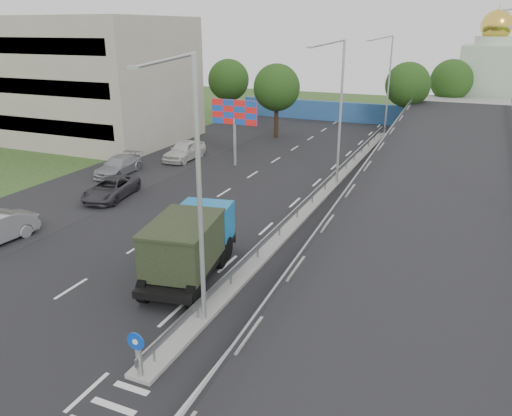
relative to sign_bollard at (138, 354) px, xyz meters
The scene contains 21 objects.
road_surface 18.11m from the sign_bollard, 99.55° to the left, with size 26.00×90.00×0.04m, color black.
parking_strip 23.98m from the sign_bollard, 131.91° to the left, with size 8.00×90.00×0.05m, color black.
median 21.85m from the sign_bollard, 90.00° to the left, with size 1.00×44.00×0.20m, color gray.
overpass_ramp 23.09m from the sign_bollard, 71.04° to the left, with size 10.00×50.00×3.50m.
median_guardrail 21.83m from the sign_bollard, 90.00° to the left, with size 0.09×44.00×0.71m.
sign_bollard is the anchor object (origin of this frame).
lamp_post_near 6.12m from the sign_bollard, 88.36° to the left, with size 2.74×0.18×10.08m.
lamp_post_mid 24.30m from the sign_bollard, 89.74° to the left, with size 2.74×0.18×10.08m.
lamp_post_far 44.08m from the sign_bollard, 89.86° to the left, with size 2.74×0.18×10.08m.
beige_building 42.59m from the sign_bollard, 135.17° to the left, with size 24.00×14.00×12.00m, color #A19A87.
blue_wall 49.99m from the sign_bollard, 94.59° to the left, with size 30.00×0.50×2.40m, color #295597.
church 58.84m from the sign_bollard, 80.19° to the left, with size 7.00×7.00×13.80m.
billboard 27.53m from the sign_bollard, 109.21° to the left, with size 4.00×0.24×5.50m.
tree_left_mid 39.34m from the sign_bollard, 104.81° to the left, with size 4.80×4.80×7.60m.
tree_median_far 46.06m from the sign_bollard, 87.50° to the left, with size 4.80×4.80×7.60m.
tree_left_far 46.64m from the sign_bollard, 112.80° to the left, with size 4.80×4.80×7.60m.
tree_ramp_far 53.33m from the sign_bollard, 83.52° to the left, with size 4.80×4.80×7.60m.
dump_truck 7.51m from the sign_bollard, 107.40° to the left, with size 3.70×7.23×3.04m.
parked_car_c 19.68m from the sign_bollard, 131.45° to the left, with size 2.30×4.99×1.39m, color #333338.
parked_car_d 25.58m from the sign_bollard, 129.55° to the left, with size 1.99×4.91×1.42m, color #97999F.
parked_car_e 29.33m from the sign_bollard, 118.34° to the left, with size 1.99×4.95×1.69m, color silver.
Camera 1 is at (8.94, -8.74, 11.01)m, focal length 35.00 mm.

